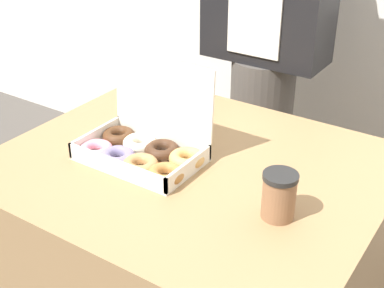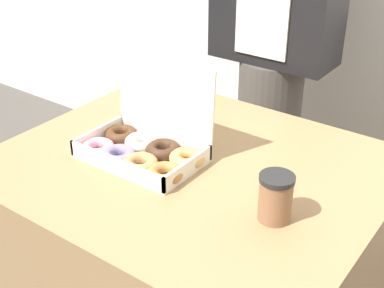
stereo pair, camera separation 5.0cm
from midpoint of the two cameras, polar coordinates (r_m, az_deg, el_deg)
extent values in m
cube|color=#99754C|center=(1.67, -0.99, -13.12)|extent=(1.02, 0.86, 0.75)
cube|color=white|center=(1.47, -6.52, -1.63)|extent=(0.33, 0.21, 0.01)
cube|color=white|center=(1.55, -11.12, 0.82)|extent=(0.01, 0.21, 0.04)
cube|color=white|center=(1.37, -1.42, -2.60)|extent=(0.01, 0.21, 0.04)
cube|color=white|center=(1.39, -9.18, -2.46)|extent=(0.33, 0.01, 0.04)
cube|color=white|center=(1.52, -4.20, 0.74)|extent=(0.33, 0.01, 0.04)
cube|color=white|center=(1.47, -4.13, 5.20)|extent=(0.33, 0.02, 0.21)
torus|color=pink|center=(1.50, -11.16, -0.58)|extent=(0.11, 0.11, 0.03)
torus|color=#4C2D19|center=(1.56, -8.76, 0.89)|extent=(0.13, 0.13, 0.03)
torus|color=slate|center=(1.45, -8.94, -1.36)|extent=(0.10, 0.10, 0.03)
torus|color=silver|center=(1.51, -6.55, 0.13)|extent=(0.10, 0.10, 0.03)
torus|color=#B27F4C|center=(1.40, -6.58, -2.23)|extent=(0.13, 0.13, 0.03)
torus|color=#422819|center=(1.47, -4.21, -0.65)|extent=(0.14, 0.14, 0.03)
torus|color=#A87038|center=(1.36, -4.05, -3.18)|extent=(0.11, 0.11, 0.03)
torus|color=tan|center=(1.43, -1.74, -1.49)|extent=(0.13, 0.13, 0.03)
cylinder|color=#8C6042|center=(1.23, 8.07, -5.72)|extent=(0.08, 0.08, 0.10)
cylinder|color=black|center=(1.20, 8.26, -3.46)|extent=(0.08, 0.08, 0.01)
cylinder|color=#4C4742|center=(2.23, 6.45, -0.78)|extent=(0.25, 0.25, 0.81)
cube|color=silver|center=(1.91, 5.94, 14.21)|extent=(0.20, 0.01, 0.34)
camera|label=1|loc=(0.03, -91.04, -0.57)|focal=50.00mm
camera|label=2|loc=(0.03, 88.96, 0.57)|focal=50.00mm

